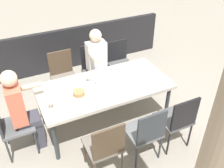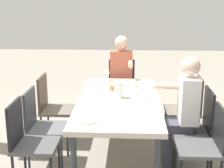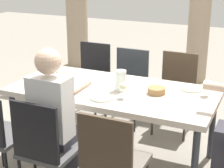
{
  "view_description": "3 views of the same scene",
  "coord_description": "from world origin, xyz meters",
  "views": [
    {
      "loc": [
        1.25,
        2.89,
        2.98
      ],
      "look_at": [
        -0.08,
        0.09,
        0.81
      ],
      "focal_mm": 40.82,
      "sensor_mm": 36.0,
      "label": 1
    },
    {
      "loc": [
        -3.89,
        -0.12,
        2.0
      ],
      "look_at": [
        0.14,
        0.09,
        0.9
      ],
      "focal_mm": 54.99,
      "sensor_mm": 36.0,
      "label": 2
    },
    {
      "loc": [
        1.4,
        -3.09,
        1.98
      ],
      "look_at": [
        -0.01,
        -0.01,
        0.8
      ],
      "focal_mm": 59.09,
      "sensor_mm": 36.0,
      "label": 3
    }
  ],
  "objects": [
    {
      "name": "plate_0",
      "position": [
        -0.72,
        0.32,
        0.76
      ],
      "size": [
        0.25,
        0.25,
        0.02
      ],
      "color": "white",
      "rests_on": "dining_table"
    },
    {
      "name": "chair_mid_south",
      "position": [
        -0.2,
        -0.91,
        0.53
      ],
      "size": [
        0.44,
        0.44,
        0.94
      ],
      "color": "#4F4F50",
      "rests_on": "ground"
    },
    {
      "name": "chair_west_north",
      "position": [
        -0.72,
        0.9,
        0.54
      ],
      "size": [
        0.44,
        0.44,
        0.93
      ],
      "color": "#4F4F50",
      "rests_on": "ground"
    },
    {
      "name": "water_pitcher",
      "position": [
        0.08,
        0.0,
        0.84
      ],
      "size": [
        0.11,
        0.11,
        0.2
      ],
      "color": "white",
      "rests_on": "dining_table"
    },
    {
      "name": "fork_2",
      "position": [
        0.55,
        0.3,
        0.75
      ],
      "size": [
        0.02,
        0.17,
        0.01
      ],
      "primitive_type": "cube",
      "rotation": [
        0.0,
        0.0,
        -0.02
      ],
      "color": "silver",
      "rests_on": "dining_table"
    },
    {
      "name": "plate_2",
      "position": [
        0.7,
        0.3,
        0.76
      ],
      "size": [
        0.22,
        0.22,
        0.02
      ],
      "color": "white",
      "rests_on": "dining_table"
    },
    {
      "name": "dining_table",
      "position": [
        0.0,
        0.0,
        0.69
      ],
      "size": [
        2.0,
        0.96,
        0.75
      ],
      "color": "beige",
      "rests_on": "ground"
    },
    {
      "name": "diner_man_white",
      "position": [
        -0.19,
        -0.73,
        0.71
      ],
      "size": [
        0.35,
        0.5,
        1.31
      ],
      "color": "#3F3F4C",
      "rests_on": "ground"
    },
    {
      "name": "chair_east_north",
      "position": [
        0.4,
        0.9,
        0.53
      ],
      "size": [
        0.44,
        0.44,
        0.92
      ],
      "color": "#6A6158",
      "rests_on": "ground"
    },
    {
      "name": "wine_glass_2",
      "position": [
        0.87,
        0.2,
        0.86
      ],
      "size": [
        0.08,
        0.08,
        0.16
      ],
      "color": "white",
      "rests_on": "dining_table"
    },
    {
      "name": "wine_glass_1",
      "position": [
        0.18,
        -0.19,
        0.86
      ],
      "size": [
        0.08,
        0.08,
        0.15
      ],
      "color": "white",
      "rests_on": "dining_table"
    },
    {
      "name": "fork_1",
      "position": [
        -0.13,
        -0.29,
        0.75
      ],
      "size": [
        0.02,
        0.17,
        0.01
      ],
      "primitive_type": "cube",
      "rotation": [
        0.0,
        0.0,
        0.05
      ],
      "color": "silver",
      "rests_on": "dining_table"
    },
    {
      "name": "bread_basket",
      "position": [
        0.43,
        0.05,
        0.78
      ],
      "size": [
        0.17,
        0.17,
        0.06
      ],
      "primitive_type": "cylinder",
      "color": "#9E7547",
      "rests_on": "dining_table"
    },
    {
      "name": "spoon_2",
      "position": [
        0.85,
        0.3,
        0.75
      ],
      "size": [
        0.02,
        0.17,
        0.01
      ],
      "primitive_type": "cube",
      "rotation": [
        0.0,
        0.0,
        -0.05
      ],
      "color": "silver",
      "rests_on": "dining_table"
    },
    {
      "name": "chair_mid_north",
      "position": [
        -0.2,
        0.9,
        0.51
      ],
      "size": [
        0.44,
        0.44,
        0.9
      ],
      "color": "#5B5E61",
      "rests_on": "ground"
    },
    {
      "name": "spoon_0",
      "position": [
        -0.57,
        0.32,
        0.75
      ],
      "size": [
        0.03,
        0.17,
        0.01
      ],
      "primitive_type": "cube",
      "rotation": [
        0.0,
        0.0,
        0.06
      ],
      "color": "silver",
      "rests_on": "dining_table"
    },
    {
      "name": "chair_east_south",
      "position": [
        0.4,
        -0.9,
        0.55
      ],
      "size": [
        0.44,
        0.44,
        0.94
      ],
      "color": "#6A6158",
      "rests_on": "ground"
    },
    {
      "name": "spoon_1",
      "position": [
        0.17,
        -0.29,
        0.75
      ],
      "size": [
        0.03,
        0.17,
        0.01
      ],
      "primitive_type": "cube",
      "rotation": [
        0.0,
        0.0,
        0.07
      ],
      "color": "silver",
      "rests_on": "dining_table"
    },
    {
      "name": "ground_plane",
      "position": [
        0.0,
        0.0,
        0.0
      ],
      "size": [
        16.0,
        16.0,
        0.0
      ],
      "primitive_type": "plane",
      "color": "gray"
    },
    {
      "name": "fork_0",
      "position": [
        -0.87,
        0.32,
        0.75
      ],
      "size": [
        0.02,
        0.17,
        0.01
      ],
      "primitive_type": "cube",
      "rotation": [
        0.0,
        0.0,
        -0.05
      ],
      "color": "silver",
      "rests_on": "dining_table"
    },
    {
      "name": "plate_1",
      "position": [
        0.02,
        -0.29,
        0.76
      ],
      "size": [
        0.21,
        0.21,
        0.02
      ],
      "color": "white",
      "rests_on": "dining_table"
    }
  ]
}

